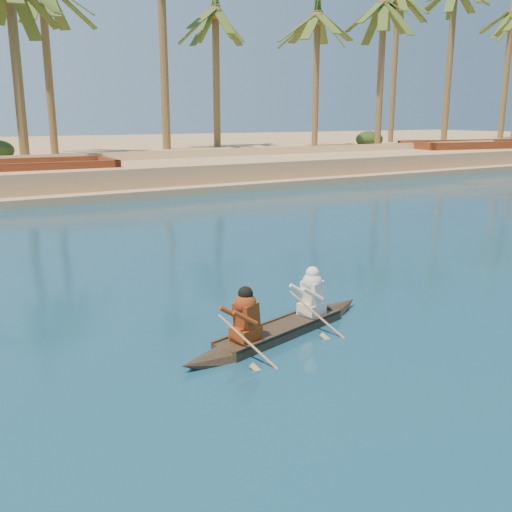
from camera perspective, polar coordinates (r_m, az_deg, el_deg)
sandy_embankment at (r=50.34m, az=-20.12°, el=9.40°), size 150.00×51.00×1.50m
palm_grove at (r=38.91m, az=-17.29°, el=19.62°), size 110.00×14.00×16.00m
shrub_cluster at (r=35.38m, az=-15.07°, el=9.36°), size 100.00×6.00×2.40m
canoe at (r=9.75m, az=2.48°, el=-6.61°), size 4.35×1.66×1.20m
barge_right at (r=48.68m, az=21.76°, el=9.41°), size 13.54×6.62×2.16m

